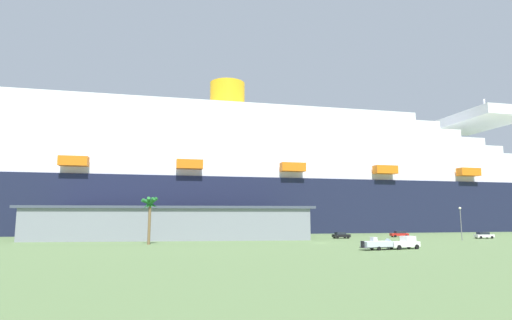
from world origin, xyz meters
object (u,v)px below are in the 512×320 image
object	(u,v)px
small_boat_on_trailer	(380,244)
street_lamp	(461,219)
parked_car_black_coupe	(341,235)
parked_car_red_hatchback	(399,234)
cruise_ship	(317,184)
parked_car_white_van	(484,235)
palm_tree	(150,207)
pickup_truck	(405,243)

from	to	relation	value
small_boat_on_trailer	street_lamp	xyz separation A→B (m)	(30.85, 22.88, 4.12)
parked_car_black_coupe	parked_car_red_hatchback	xyz separation A→B (m)	(18.13, 4.46, 0.00)
cruise_ship	parked_car_white_van	size ratio (longest dim) A/B	59.64
palm_tree	parked_car_white_van	world-z (taller)	palm_tree
pickup_truck	parked_car_black_coupe	world-z (taller)	pickup_truck
parked_car_black_coupe	parked_car_white_van	world-z (taller)	same
pickup_truck	palm_tree	bearing A→B (deg)	158.79
pickup_truck	parked_car_red_hatchback	bearing A→B (deg)	63.91
parked_car_red_hatchback	palm_tree	bearing A→B (deg)	-162.03
cruise_ship	small_boat_on_trailer	xyz separation A→B (m)	(-13.34, -81.60, -16.78)
palm_tree	street_lamp	bearing A→B (deg)	3.36
palm_tree	street_lamp	size ratio (longest dim) A/B	1.23
palm_tree	parked_car_black_coupe	size ratio (longest dim) A/B	2.12
cruise_ship	small_boat_on_trailer	world-z (taller)	cruise_ship
pickup_truck	parked_car_white_van	world-z (taller)	pickup_truck
parked_car_red_hatchback	cruise_ship	bearing A→B (deg)	103.98
cruise_ship	parked_car_black_coupe	distance (m)	50.14
cruise_ship	pickup_truck	bearing A→B (deg)	-95.88
pickup_truck	street_lamp	distance (m)	33.97
cruise_ship	parked_car_white_van	bearing A→B (deg)	-61.46
pickup_truck	street_lamp	xyz separation A→B (m)	(25.79, 21.73, 4.04)
parked_car_red_hatchback	parked_car_white_van	world-z (taller)	same
palm_tree	small_boat_on_trailer	bearing A→B (deg)	-24.96
pickup_truck	small_boat_on_trailer	xyz separation A→B (m)	(-5.06, -1.15, -0.08)
street_lamp	parked_car_red_hatchback	bearing A→B (deg)	112.92
small_boat_on_trailer	parked_car_white_van	distance (m)	51.09
pickup_truck	small_boat_on_trailer	bearing A→B (deg)	-167.21
palm_tree	parked_car_red_hatchback	bearing A→B (deg)	17.97
small_boat_on_trailer	street_lamp	size ratio (longest dim) A/B	0.91
palm_tree	parked_car_red_hatchback	world-z (taller)	palm_tree
street_lamp	parked_car_black_coupe	size ratio (longest dim) A/B	1.72
parked_car_black_coupe	parked_car_white_van	bearing A→B (deg)	-8.44
pickup_truck	street_lamp	size ratio (longest dim) A/B	0.76
small_boat_on_trailer	parked_car_black_coupe	world-z (taller)	small_boat_on_trailer
street_lamp	parked_car_white_van	distance (m)	13.40
pickup_truck	parked_car_red_hatchback	xyz separation A→B (m)	(18.77, 38.33, -0.21)
street_lamp	parked_car_black_coupe	distance (m)	28.25
street_lamp	parked_car_white_van	world-z (taller)	street_lamp
street_lamp	small_boat_on_trailer	bearing A→B (deg)	-143.43
cruise_ship	palm_tree	bearing A→B (deg)	-130.41
cruise_ship	parked_car_white_van	xyz separation A→B (m)	(28.23, -51.90, -16.92)
parked_car_black_coupe	street_lamp	bearing A→B (deg)	-25.77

